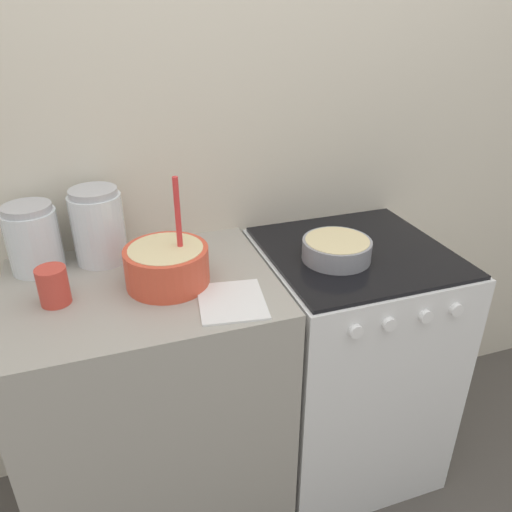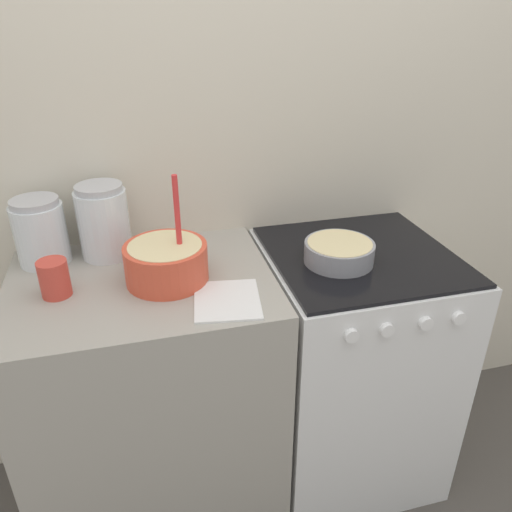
# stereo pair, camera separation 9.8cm
# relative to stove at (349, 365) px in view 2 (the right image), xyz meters

# --- Properties ---
(wall_back) EXTENTS (4.56, 0.05, 2.40)m
(wall_back) POSITION_rel_stove_xyz_m (-0.32, 0.33, 0.74)
(wall_back) COLOR beige
(wall_back) RESTS_ON ground_plane
(countertop_cabinet) EXTENTS (0.78, 0.60, 0.93)m
(countertop_cabinet) POSITION_rel_stove_xyz_m (-0.71, 0.00, 0.00)
(countertop_cabinet) COLOR #9E998E
(countertop_cabinet) RESTS_ON ground_plane
(stove) EXTENTS (0.61, 0.62, 0.93)m
(stove) POSITION_rel_stove_xyz_m (0.00, 0.00, 0.00)
(stove) COLOR silver
(stove) RESTS_ON ground_plane
(mixing_bowl) EXTENTS (0.24, 0.24, 0.32)m
(mixing_bowl) POSITION_rel_stove_xyz_m (-0.63, -0.02, 0.53)
(mixing_bowl) COLOR #D84C33
(mixing_bowl) RESTS_ON countertop_cabinet
(baking_pan) EXTENTS (0.22, 0.22, 0.07)m
(baking_pan) POSITION_rel_stove_xyz_m (-0.10, -0.04, 0.50)
(baking_pan) COLOR gray
(baking_pan) RESTS_ON stove
(storage_jar_left) EXTENTS (0.16, 0.16, 0.21)m
(storage_jar_left) POSITION_rel_stove_xyz_m (-0.99, 0.20, 0.55)
(storage_jar_left) COLOR silver
(storage_jar_left) RESTS_ON countertop_cabinet
(storage_jar_middle) EXTENTS (0.16, 0.16, 0.24)m
(storage_jar_middle) POSITION_rel_stove_xyz_m (-0.80, 0.20, 0.56)
(storage_jar_middle) COLOR silver
(storage_jar_middle) RESTS_ON countertop_cabinet
(tin_can) EXTENTS (0.08, 0.08, 0.11)m
(tin_can) POSITION_rel_stove_xyz_m (-0.94, -0.02, 0.52)
(tin_can) COLOR #CC3F33
(tin_can) RESTS_ON countertop_cabinet
(recipe_page) EXTENTS (0.21, 0.23, 0.01)m
(recipe_page) POSITION_rel_stove_xyz_m (-0.48, -0.17, 0.47)
(recipe_page) COLOR white
(recipe_page) RESTS_ON countertop_cabinet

